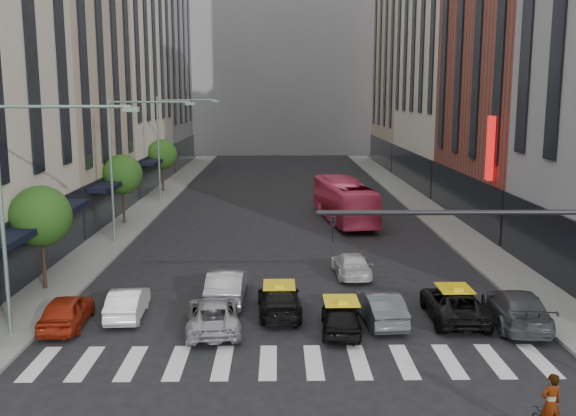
{
  "coord_description": "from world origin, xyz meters",
  "views": [
    {
      "loc": [
        -0.63,
        -19.75,
        9.26
      ],
      "look_at": [
        -0.17,
        10.08,
        4.0
      ],
      "focal_mm": 40.0,
      "sensor_mm": 36.0,
      "label": 1
    }
  ],
  "objects_px": {
    "car_red": "(67,311)",
    "taxi_left": "(279,300)",
    "streetlamp_far": "(169,135)",
    "car_white_front": "(128,303)",
    "taxi_center": "(341,317)",
    "bus": "(344,201)",
    "streetlamp_near": "(25,187)",
    "streetlamp_mid": "(126,150)"
  },
  "relations": [
    {
      "from": "car_red",
      "to": "car_white_front",
      "type": "bearing_deg",
      "value": -155.26
    },
    {
      "from": "streetlamp_far",
      "to": "taxi_left",
      "type": "distance_m",
      "value": 31.38
    },
    {
      "from": "streetlamp_near",
      "to": "car_white_front",
      "type": "distance_m",
      "value": 6.51
    },
    {
      "from": "car_white_front",
      "to": "bus",
      "type": "relative_size",
      "value": 0.34
    },
    {
      "from": "taxi_center",
      "to": "bus",
      "type": "xyz_separation_m",
      "value": [
        2.43,
        22.7,
        0.92
      ]
    },
    {
      "from": "car_red",
      "to": "bus",
      "type": "distance_m",
      "value": 25.73
    },
    {
      "from": "streetlamp_far",
      "to": "taxi_left",
      "type": "height_order",
      "value": "streetlamp_far"
    },
    {
      "from": "streetlamp_far",
      "to": "taxi_center",
      "type": "relative_size",
      "value": 2.4
    },
    {
      "from": "bus",
      "to": "streetlamp_mid",
      "type": "bearing_deg",
      "value": 19.11
    },
    {
      "from": "streetlamp_far",
      "to": "car_red",
      "type": "distance_m",
      "value": 31.3
    },
    {
      "from": "taxi_left",
      "to": "car_white_front",
      "type": "bearing_deg",
      "value": -0.36
    },
    {
      "from": "streetlamp_mid",
      "to": "streetlamp_far",
      "type": "relative_size",
      "value": 1.0
    },
    {
      "from": "streetlamp_far",
      "to": "taxi_left",
      "type": "bearing_deg",
      "value": -72.22
    },
    {
      "from": "taxi_center",
      "to": "bus",
      "type": "distance_m",
      "value": 22.85
    },
    {
      "from": "taxi_center",
      "to": "bus",
      "type": "height_order",
      "value": "bus"
    },
    {
      "from": "car_red",
      "to": "streetlamp_far",
      "type": "bearing_deg",
      "value": -91.26
    },
    {
      "from": "car_white_front",
      "to": "bus",
      "type": "distance_m",
      "value": 23.64
    },
    {
      "from": "car_red",
      "to": "taxi_left",
      "type": "height_order",
      "value": "car_red"
    },
    {
      "from": "streetlamp_mid",
      "to": "bus",
      "type": "relative_size",
      "value": 0.81
    },
    {
      "from": "car_red",
      "to": "bus",
      "type": "relative_size",
      "value": 0.35
    },
    {
      "from": "streetlamp_mid",
      "to": "car_red",
      "type": "distance_m",
      "value": 15.77
    },
    {
      "from": "taxi_center",
      "to": "car_white_front",
      "type": "bearing_deg",
      "value": -9.26
    },
    {
      "from": "streetlamp_far",
      "to": "car_white_front",
      "type": "xyz_separation_m",
      "value": [
        3.04,
        -29.7,
        -5.28
      ]
    },
    {
      "from": "streetlamp_far",
      "to": "taxi_center",
      "type": "bearing_deg",
      "value": -69.43
    },
    {
      "from": "streetlamp_far",
      "to": "streetlamp_near",
      "type": "bearing_deg",
      "value": -90.0
    },
    {
      "from": "taxi_left",
      "to": "taxi_center",
      "type": "distance_m",
      "value": 3.27
    },
    {
      "from": "streetlamp_near",
      "to": "bus",
      "type": "distance_m",
      "value": 27.48
    },
    {
      "from": "bus",
      "to": "car_red",
      "type": "bearing_deg",
      "value": 51.28
    },
    {
      "from": "car_red",
      "to": "taxi_left",
      "type": "xyz_separation_m",
      "value": [
        8.6,
        1.4,
        -0.03
      ]
    },
    {
      "from": "streetlamp_mid",
      "to": "taxi_center",
      "type": "distance_m",
      "value": 20.33
    },
    {
      "from": "streetlamp_near",
      "to": "car_red",
      "type": "distance_m",
      "value": 5.43
    },
    {
      "from": "streetlamp_far",
      "to": "bus",
      "type": "height_order",
      "value": "streetlamp_far"
    },
    {
      "from": "car_white_front",
      "to": "taxi_center",
      "type": "height_order",
      "value": "taxi_center"
    },
    {
      "from": "taxi_left",
      "to": "bus",
      "type": "xyz_separation_m",
      "value": [
        4.86,
        20.52,
        0.92
      ]
    },
    {
      "from": "car_white_front",
      "to": "taxi_left",
      "type": "relative_size",
      "value": 0.87
    },
    {
      "from": "streetlamp_mid",
      "to": "taxi_left",
      "type": "distance_m",
      "value": 17.26
    },
    {
      "from": "streetlamp_mid",
      "to": "bus",
      "type": "distance_m",
      "value": 16.54
    },
    {
      "from": "streetlamp_far",
      "to": "car_white_front",
      "type": "distance_m",
      "value": 30.32
    },
    {
      "from": "taxi_center",
      "to": "bus",
      "type": "relative_size",
      "value": 0.34
    },
    {
      "from": "streetlamp_far",
      "to": "car_white_front",
      "type": "relative_size",
      "value": 2.36
    },
    {
      "from": "streetlamp_mid",
      "to": "car_white_front",
      "type": "distance_m",
      "value": 15.0
    },
    {
      "from": "streetlamp_far",
      "to": "car_red",
      "type": "relative_size",
      "value": 2.29
    }
  ]
}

